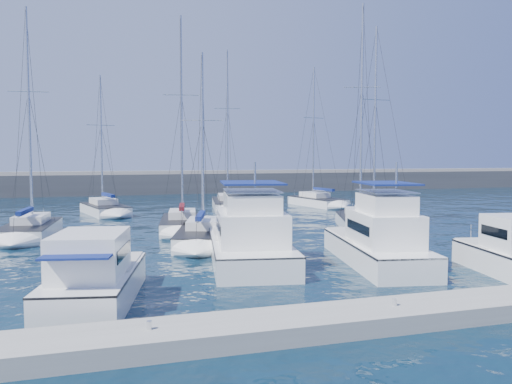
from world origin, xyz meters
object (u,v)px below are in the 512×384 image
object	(u,v)px
motor_yacht_stbd_outer	(508,254)
sailboat_mid_c	(202,236)
motor_yacht_port_outer	(94,279)
motor_yacht_stbd_inner	(378,243)
sailboat_mid_d	(362,222)
sailboat_mid_b	(182,224)
sailboat_back_b	(228,204)
motor_yacht_port_inner	(249,241)
sailboat_mid_a	(30,229)
sailboat_back_c	(317,201)
sailboat_back_a	(105,209)
sailboat_mid_e	(378,219)

from	to	relation	value
motor_yacht_stbd_outer	sailboat_mid_c	bearing A→B (deg)	145.48
motor_yacht_port_outer	motor_yacht_stbd_outer	size ratio (longest dim) A/B	1.28
motor_yacht_stbd_inner	sailboat_mid_d	world-z (taller)	sailboat_mid_d
sailboat_mid_c	sailboat_mid_b	bearing A→B (deg)	109.07
sailboat_back_b	motor_yacht_port_inner	bearing A→B (deg)	-91.50
motor_yacht_stbd_outer	motor_yacht_port_outer	bearing A→B (deg)	-171.03
motor_yacht_port_inner	sailboat_mid_d	bearing A→B (deg)	48.12
motor_yacht_stbd_inner	sailboat_mid_c	world-z (taller)	sailboat_mid_c
motor_yacht_port_outer	sailboat_mid_b	bearing A→B (deg)	82.95
motor_yacht_stbd_outer	sailboat_back_b	xyz separation A→B (m)	(-5.76, 32.84, -0.41)
motor_yacht_stbd_inner	sailboat_mid_a	xyz separation A→B (m)	(-18.41, 14.71, -0.59)
motor_yacht_stbd_outer	sailboat_back_c	distance (m)	33.39
motor_yacht_port_outer	sailboat_mid_c	xyz separation A→B (m)	(6.30, 11.88, -0.44)
sailboat_back_a	sailboat_back_b	xyz separation A→B (m)	(12.68, 1.59, 0.02)
sailboat_mid_b	sailboat_back_c	size ratio (longest dim) A/B	1.02
motor_yacht_stbd_inner	sailboat_back_a	world-z (taller)	sailboat_back_a
sailboat_mid_b	sailboat_back_c	xyz separation A→B (m)	(17.45, 14.95, -0.01)
sailboat_back_a	sailboat_mid_b	bearing A→B (deg)	-81.77
sailboat_mid_b	sailboat_back_b	bearing A→B (deg)	73.53
motor_yacht_port_inner	sailboat_mid_b	world-z (taller)	sailboat_mid_b
motor_yacht_stbd_outer	motor_yacht_port_inner	bearing A→B (deg)	162.76
sailboat_mid_d	sailboat_back_a	distance (m)	24.94
motor_yacht_port_inner	sailboat_back_a	xyz separation A→B (m)	(-7.34, 25.46, -0.62)
sailboat_back_b	sailboat_mid_b	bearing A→B (deg)	-105.95
motor_yacht_stbd_outer	sailboat_mid_b	distance (m)	22.19
sailboat_mid_b	sailboat_mid_e	world-z (taller)	sailboat_mid_b
motor_yacht_port_inner	motor_yacht_stbd_outer	distance (m)	12.52
sailboat_back_a	motor_yacht_stbd_outer	bearing A→B (deg)	-74.38
motor_yacht_stbd_inner	sailboat_back_a	distance (m)	30.95
sailboat_mid_c	sailboat_back_a	world-z (taller)	sailboat_back_a
motor_yacht_port_outer	sailboat_mid_d	distance (m)	24.02
motor_yacht_stbd_outer	sailboat_mid_c	distance (m)	17.47
motor_yacht_stbd_inner	sailboat_mid_d	bearing A→B (deg)	75.83
sailboat_mid_c	sailboat_mid_e	bearing A→B (deg)	30.08
sailboat_mid_e	motor_yacht_stbd_inner	bearing A→B (deg)	-122.08
motor_yacht_stbd_outer	sailboat_back_a	world-z (taller)	sailboat_back_a
sailboat_back_a	sailboat_mid_c	bearing A→B (deg)	-87.20
motor_yacht_port_outer	sailboat_mid_a	xyz separation A→B (m)	(-4.62, 17.71, -0.40)
sailboat_mid_e	sailboat_back_c	xyz separation A→B (m)	(1.87, 16.61, -0.01)
sailboat_back_b	motor_yacht_stbd_inner	bearing A→B (deg)	-78.66
motor_yacht_port_inner	sailboat_mid_d	size ratio (longest dim) A/B	0.62
motor_yacht_port_inner	sailboat_back_b	distance (m)	27.58
motor_yacht_port_outer	sailboat_mid_b	world-z (taller)	sailboat_mid_b
sailboat_back_a	sailboat_mid_e	bearing A→B (deg)	-49.84
sailboat_back_b	motor_yacht_port_outer	bearing A→B (deg)	-102.08
motor_yacht_port_inner	sailboat_mid_e	bearing A→B (deg)	47.23
sailboat_mid_c	sailboat_mid_e	size ratio (longest dim) A/B	0.77
motor_yacht_port_outer	motor_yacht_stbd_inner	world-z (taller)	motor_yacht_stbd_inner
motor_yacht_stbd_inner	sailboat_mid_b	xyz separation A→B (m)	(-7.92, 14.68, -0.58)
sailboat_mid_e	motor_yacht_stbd_outer	bearing A→B (deg)	-101.14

